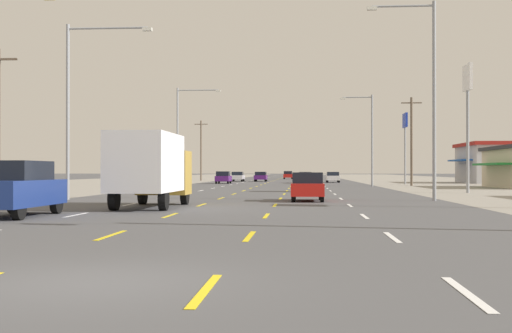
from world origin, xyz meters
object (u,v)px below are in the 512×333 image
(hatchback_inner_right_mid, at_px, (307,186))
(sedan_inner_left_farthest, at_px, (261,176))
(sedan_inner_right_far, at_px, (305,177))
(hatchback_center_turn_distant_b, at_px, (288,175))
(sedan_far_right_farther, at_px, (333,177))
(streetlight_left_row_0, at_px, (77,97))
(hatchback_far_left_midfar, at_px, (223,177))
(streetlight_right_row_0, at_px, (428,87))
(streetlight_right_row_1, at_px, (369,134))
(box_truck_inner_left_near, at_px, (151,166))
(pole_sign_right_row_1, at_px, (468,94))
(streetlight_left_row_1, at_px, (182,129))
(suv_far_left_nearest, at_px, (16,188))
(sedan_far_left_distant_a, at_px, (238,176))
(pole_sign_right_row_2, at_px, (405,129))

(hatchback_inner_right_mid, bearing_deg, sedan_inner_left_farthest, 95.88)
(sedan_inner_right_far, relative_size, hatchback_center_turn_distant_b, 1.15)
(sedan_far_right_farther, distance_m, streetlight_left_row_0, 58.24)
(hatchback_far_left_midfar, xyz_separation_m, hatchback_center_turn_distant_b, (7.06, 46.64, 0.00))
(streetlight_right_row_0, height_order, streetlight_right_row_1, streetlight_right_row_0)
(box_truck_inner_left_near, distance_m, streetlight_right_row_0, 16.09)
(pole_sign_right_row_1, bearing_deg, streetlight_right_row_1, 104.91)
(streetlight_right_row_0, xyz_separation_m, streetlight_left_row_1, (-19.50, 32.93, -0.13))
(streetlight_left_row_1, bearing_deg, streetlight_right_row_1, -0.00)
(suv_far_left_nearest, relative_size, streetlight_right_row_1, 0.52)
(hatchback_inner_right_mid, distance_m, streetlight_left_row_0, 13.88)
(streetlight_left_row_1, bearing_deg, streetlight_right_row_0, -59.37)
(suv_far_left_nearest, xyz_separation_m, sedan_far_left_distant_a, (0.28, 77.66, -0.27))
(sedan_inner_right_far, xyz_separation_m, streetlight_left_row_0, (-12.95, -52.91, 5.05))
(hatchback_inner_right_mid, relative_size, streetlight_left_row_1, 0.38)
(suv_far_left_nearest, height_order, sedan_far_right_farther, suv_far_left_nearest)
(streetlight_left_row_1, bearing_deg, sedan_inner_right_far, 56.94)
(sedan_far_right_farther, bearing_deg, streetlight_right_row_1, -83.08)
(box_truck_inner_left_near, xyz_separation_m, streetlight_right_row_0, (13.47, 7.67, 4.32))
(pole_sign_right_row_2, distance_m, streetlight_right_row_0, 44.63)
(box_truck_inner_left_near, relative_size, streetlight_right_row_1, 0.76)
(hatchback_inner_right_mid, height_order, sedan_far_right_farther, hatchback_inner_right_mid)
(box_truck_inner_left_near, height_order, hatchback_far_left_midfar, box_truck_inner_left_near)
(hatchback_inner_right_mid, xyz_separation_m, sedan_inner_left_farthest, (-6.59, 63.98, -0.03))
(hatchback_far_left_midfar, bearing_deg, sedan_far_left_distant_a, 89.51)
(suv_far_left_nearest, bearing_deg, hatchback_inner_right_mid, 51.15)
(streetlight_right_row_1, bearing_deg, pole_sign_right_row_2, 64.75)
(sedan_far_left_distant_a, distance_m, streetlight_left_row_1, 31.60)
(hatchback_center_turn_distant_b, bearing_deg, sedan_far_left_distant_a, -103.11)
(sedan_far_right_farther, xyz_separation_m, hatchback_center_turn_distant_b, (-7.01, 38.10, 0.03))
(box_truck_inner_left_near, relative_size, streetlight_left_row_1, 0.70)
(box_truck_inner_left_near, bearing_deg, hatchback_far_left_midfar, 93.49)
(hatchback_far_left_midfar, height_order, streetlight_right_row_1, streetlight_right_row_1)
(hatchback_far_left_midfar, distance_m, streetlight_right_row_1, 22.43)
(pole_sign_right_row_1, bearing_deg, sedan_inner_left_farthest, 110.18)
(sedan_far_right_farther, relative_size, streetlight_left_row_0, 0.46)
(sedan_inner_right_far, xyz_separation_m, streetlight_right_row_1, (6.50, -19.98, 4.65))
(box_truck_inner_left_near, bearing_deg, sedan_far_right_farther, 80.37)
(box_truck_inner_left_near, relative_size, hatchback_center_turn_distant_b, 1.85)
(sedan_far_left_distant_a, relative_size, streetlight_right_row_1, 0.48)
(suv_far_left_nearest, relative_size, streetlight_right_row_0, 0.45)
(hatchback_center_turn_distant_b, distance_m, streetlight_right_row_0, 94.32)
(sedan_inner_left_farthest, distance_m, pole_sign_right_row_1, 53.68)
(box_truck_inner_left_near, relative_size, streetlight_right_row_0, 0.66)
(hatchback_far_left_midfar, bearing_deg, sedan_far_right_farther, 31.25)
(suv_far_left_nearest, relative_size, hatchback_center_turn_distant_b, 1.26)
(suv_far_left_nearest, relative_size, sedan_far_left_distant_a, 1.09)
(streetlight_left_row_1, bearing_deg, pole_sign_right_row_1, -38.54)
(pole_sign_right_row_1, relative_size, streetlight_right_row_1, 1.00)
(sedan_inner_right_far, height_order, streetlight_left_row_1, streetlight_left_row_1)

